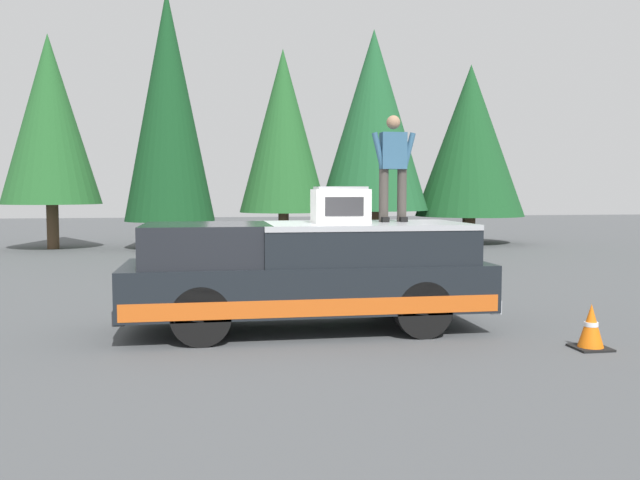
# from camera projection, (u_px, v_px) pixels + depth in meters

# --- Properties ---
(ground_plane) EXTENTS (90.00, 90.00, 0.00)m
(ground_plane) POSITION_uv_depth(u_px,v_px,m) (261.00, 332.00, 10.15)
(ground_plane) COLOR #4C4F51
(pickup_truck) EXTENTS (2.01, 5.54, 1.65)m
(pickup_truck) POSITION_uv_depth(u_px,v_px,m) (307.00, 273.00, 10.29)
(pickup_truck) COLOR black
(pickup_truck) RESTS_ON ground
(compressor_unit) EXTENTS (0.65, 0.84, 0.56)m
(compressor_unit) POSITION_uv_depth(u_px,v_px,m) (340.00, 205.00, 10.29)
(compressor_unit) COLOR white
(compressor_unit) RESTS_ON pickup_truck
(person_on_truck_bed) EXTENTS (0.29, 0.72, 1.69)m
(person_on_truck_bed) POSITION_uv_depth(u_px,v_px,m) (393.00, 165.00, 10.63)
(person_on_truck_bed) COLOR #423D38
(person_on_truck_bed) RESTS_ON pickup_truck
(parked_car_grey) EXTENTS (1.64, 4.10, 1.16)m
(parked_car_grey) POSITION_uv_depth(u_px,v_px,m) (366.00, 243.00, 20.21)
(parked_car_grey) COLOR gray
(parked_car_grey) RESTS_ON ground
(traffic_cone) EXTENTS (0.47, 0.47, 0.62)m
(traffic_cone) POSITION_uv_depth(u_px,v_px,m) (591.00, 328.00, 9.04)
(traffic_cone) COLOR black
(traffic_cone) RESTS_ON ground
(conifer_far_left) EXTENTS (4.38, 4.38, 7.22)m
(conifer_far_left) POSITION_uv_depth(u_px,v_px,m) (470.00, 141.00, 27.04)
(conifer_far_left) COLOR #4C3826
(conifer_far_left) RESTS_ON ground
(conifer_left) EXTENTS (4.31, 4.31, 8.44)m
(conifer_left) POSITION_uv_depth(u_px,v_px,m) (374.00, 121.00, 26.20)
(conifer_left) COLOR #4C3826
(conifer_left) RESTS_ON ground
(conifer_center_left) EXTENTS (3.37, 3.37, 7.52)m
(conifer_center_left) POSITION_uv_depth(u_px,v_px,m) (283.00, 131.00, 25.43)
(conifer_center_left) COLOR #4C3826
(conifer_center_left) RESTS_ON ground
(conifer_center_right) EXTENTS (3.31, 3.31, 9.50)m
(conifer_center_right) POSITION_uv_depth(u_px,v_px,m) (168.00, 106.00, 24.56)
(conifer_center_right) COLOR #4C3826
(conifer_center_right) RESTS_ON ground
(conifer_right) EXTENTS (3.56, 3.56, 7.84)m
(conifer_right) POSITION_uv_depth(u_px,v_px,m) (50.00, 120.00, 24.33)
(conifer_right) COLOR #4C3826
(conifer_right) RESTS_ON ground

